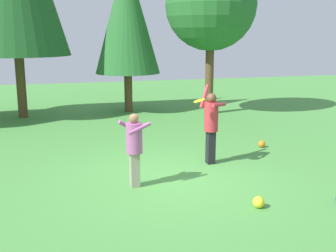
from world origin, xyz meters
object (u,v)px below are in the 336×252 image
person_catcher (134,144)px  tree_right (211,5)px  frisbee (199,101)px  ball_orange (262,144)px  ball_yellow (259,202)px  tree_center (127,15)px  person_thrower (211,122)px

person_catcher → tree_right: bearing=36.0°
person_catcher → frisbee: frisbee is taller
ball_orange → ball_yellow: 4.37m
tree_center → tree_right: size_ratio=1.04×
person_thrower → tree_center: 8.18m
ball_orange → person_thrower: bearing=-153.1°
tree_right → ball_orange: bearing=-95.2°
person_thrower → person_catcher: person_thrower is taller
person_thrower → tree_right: size_ratio=0.32×
frisbee → tree_right: (2.92, 6.71, 2.59)m
person_thrower → ball_yellow: bearing=46.7°
frisbee → ball_orange: bearing=29.7°
person_catcher → ball_yellow: bearing=-63.9°
ball_yellow → person_catcher: bearing=138.3°
frisbee → ball_yellow: size_ratio=1.59×
ball_yellow → tree_center: bearing=92.3°
frisbee → person_catcher: bearing=-157.9°
ball_yellow → person_thrower: bearing=86.6°
person_thrower → person_catcher: size_ratio=1.24×
person_catcher → tree_center: (1.55, 8.71, 2.98)m
person_catcher → person_thrower: bearing=4.4°
ball_yellow → tree_right: (2.63, 9.13, 4.14)m
tree_center → person_catcher: bearing=-100.1°
frisbee → ball_yellow: frisbee is taller
person_catcher → frisbee: (1.67, 0.68, 0.74)m
person_catcher → frisbee: bearing=0.0°
tree_right → person_catcher: bearing=-121.9°
ball_orange → tree_center: (-2.55, 6.64, 3.80)m
frisbee → tree_center: tree_center is taller
frisbee → tree_right: size_ratio=0.06×
person_catcher → tree_center: tree_center is taller
frisbee → person_thrower: bearing=39.9°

